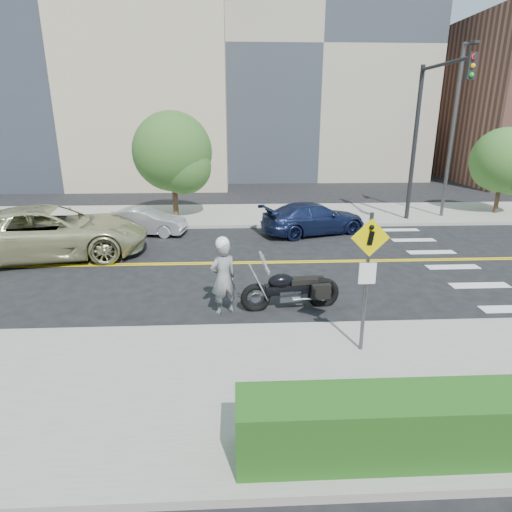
{
  "coord_description": "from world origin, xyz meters",
  "views": [
    {
      "loc": [
        1.55,
        -14.34,
        4.91
      ],
      "look_at": [
        2.1,
        -2.93,
        1.2
      ],
      "focal_mm": 30.0,
      "sensor_mm": 36.0,
      "label": 1
    }
  ],
  "objects_px": {
    "parked_car_silver": "(145,221)",
    "parked_car_blue": "(314,218)",
    "suv": "(51,232)",
    "motorcycle": "(291,280)",
    "pedestrian_sign": "(367,270)",
    "motorcyclist": "(223,276)"
  },
  "relations": [
    {
      "from": "pedestrian_sign",
      "to": "parked_car_blue",
      "type": "distance_m",
      "value": 10.33
    },
    {
      "from": "motorcycle",
      "to": "parked_car_silver",
      "type": "distance_m",
      "value": 9.58
    },
    {
      "from": "motorcyclist",
      "to": "parked_car_silver",
      "type": "height_order",
      "value": "motorcyclist"
    },
    {
      "from": "motorcycle",
      "to": "parked_car_blue",
      "type": "relative_size",
      "value": 0.55
    },
    {
      "from": "suv",
      "to": "parked_car_silver",
      "type": "xyz_separation_m",
      "value": [
        2.74,
        3.04,
        -0.35
      ]
    },
    {
      "from": "motorcyclist",
      "to": "parked_car_silver",
      "type": "bearing_deg",
      "value": -93.08
    },
    {
      "from": "suv",
      "to": "parked_car_silver",
      "type": "bearing_deg",
      "value": -52.76
    },
    {
      "from": "suv",
      "to": "parked_car_silver",
      "type": "height_order",
      "value": "suv"
    },
    {
      "from": "pedestrian_sign",
      "to": "parked_car_silver",
      "type": "bearing_deg",
      "value": 122.58
    },
    {
      "from": "parked_car_blue",
      "to": "parked_car_silver",
      "type": "bearing_deg",
      "value": 70.51
    },
    {
      "from": "parked_car_blue",
      "to": "motorcyclist",
      "type": "bearing_deg",
      "value": 136.36
    },
    {
      "from": "pedestrian_sign",
      "to": "parked_car_silver",
      "type": "distance_m",
      "value": 12.4
    },
    {
      "from": "motorcyclist",
      "to": "motorcycle",
      "type": "height_order",
      "value": "motorcyclist"
    },
    {
      "from": "parked_car_silver",
      "to": "parked_car_blue",
      "type": "distance_m",
      "value": 7.42
    },
    {
      "from": "pedestrian_sign",
      "to": "suv",
      "type": "height_order",
      "value": "pedestrian_sign"
    },
    {
      "from": "parked_car_blue",
      "to": "suv",
      "type": "bearing_deg",
      "value": 87.58
    },
    {
      "from": "motorcycle",
      "to": "parked_car_blue",
      "type": "xyz_separation_m",
      "value": [
        1.98,
        7.73,
        -0.11
      ]
    },
    {
      "from": "motorcyclist",
      "to": "parked_car_blue",
      "type": "height_order",
      "value": "motorcyclist"
    },
    {
      "from": "parked_car_silver",
      "to": "parked_car_blue",
      "type": "bearing_deg",
      "value": -83.39
    },
    {
      "from": "parked_car_silver",
      "to": "pedestrian_sign",
      "type": "bearing_deg",
      "value": -139.52
    },
    {
      "from": "suv",
      "to": "parked_car_blue",
      "type": "relative_size",
      "value": 1.44
    },
    {
      "from": "suv",
      "to": "parked_car_silver",
      "type": "relative_size",
      "value": 1.9
    }
  ]
}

